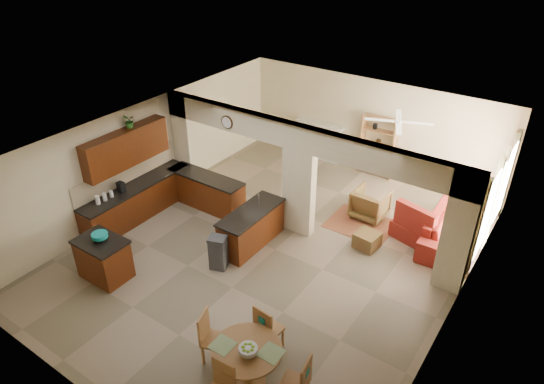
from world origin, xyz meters
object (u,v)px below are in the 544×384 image
Objects in this scene: dining_table at (247,361)px; armchair at (370,204)px; kitchen_island at (104,259)px; sofa at (455,226)px.

armchair is (-0.49, 5.86, -0.14)m from dining_table.
kitchen_island is at bearing 173.94° from dining_table.
dining_table is at bearing -6.36° from kitchen_island.
kitchen_island reaches higher than armchair.
armchair is (-2.09, -0.18, -0.01)m from sofa.
dining_table reaches higher than sofa.
kitchen_island reaches higher than sofa.
dining_table is at bearing 96.77° from armchair.
kitchen_island is 6.56m from armchair.
dining_table is at bearing 162.96° from sofa.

